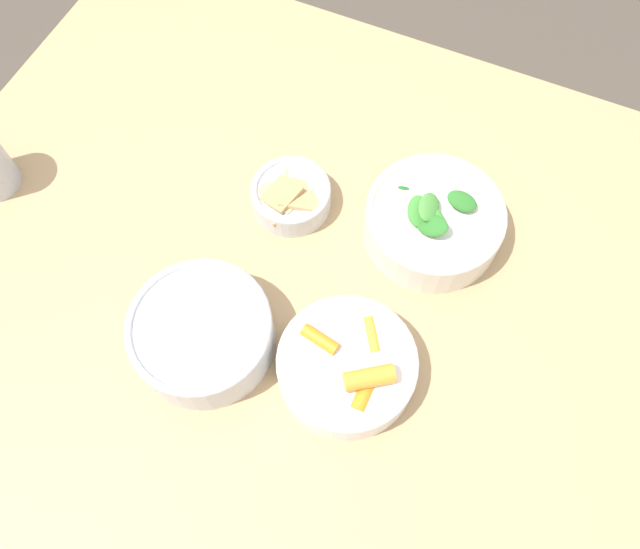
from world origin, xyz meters
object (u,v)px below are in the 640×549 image
bowl_beans_hotdog (203,334)px  bowl_carrots (347,366)px  bowl_cookies (291,195)px  bowl_greens (433,221)px

bowl_beans_hotdog → bowl_carrots: bearing=-168.6°
bowl_carrots → bowl_beans_hotdog: 0.18m
bowl_carrots → bowl_cookies: 0.26m
bowl_beans_hotdog → bowl_cookies: bearing=-92.9°
bowl_carrots → bowl_cookies: bowl_carrots is taller
bowl_carrots → bowl_cookies: (0.17, -0.20, -0.00)m
bowl_beans_hotdog → bowl_cookies: 0.23m
bowl_greens → bowl_cookies: bearing=10.5°
bowl_carrots → bowl_beans_hotdog: bowl_carrots is taller
bowl_greens → bowl_cookies: (0.20, 0.04, -0.01)m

